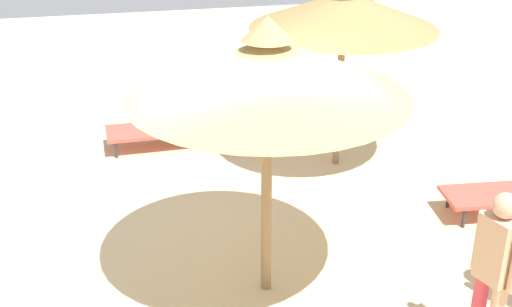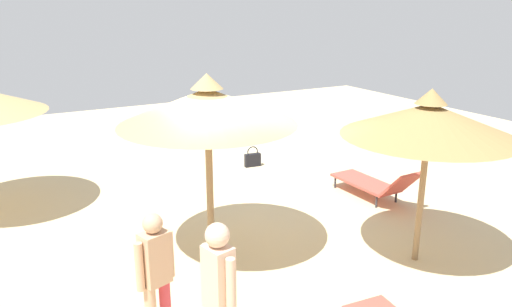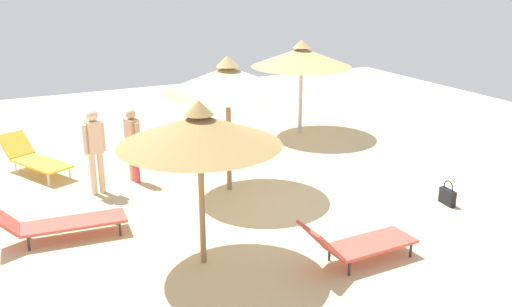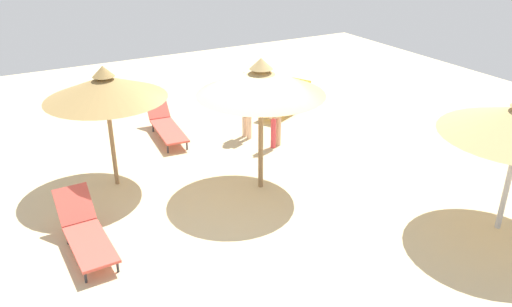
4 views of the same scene
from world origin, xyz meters
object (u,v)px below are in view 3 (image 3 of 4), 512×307
at_px(lounge_chair_back, 56,222).
at_px(person_standing_far_right, 95,146).
at_px(lounge_chair_front, 34,158).
at_px(handbag, 447,196).
at_px(person_standing_center, 132,141).
at_px(parasol_umbrella_near_right, 302,57).
at_px(parasol_umbrella_near_left, 200,130).
at_px(parasol_umbrella_edge, 228,80).
at_px(lounge_chair_far_left, 356,243).

bearing_deg(lounge_chair_back, person_standing_far_right, -30.49).
xyz_separation_m(lounge_chair_back, lounge_chair_front, (3.67, -0.04, 0.04)).
bearing_deg(handbag, person_standing_center, 52.20).
xyz_separation_m(parasol_umbrella_near_right, person_standing_center, (-1.73, 5.22, -1.22)).
bearing_deg(handbag, person_standing_far_right, 58.81).
relative_size(parasol_umbrella_near_left, person_standing_center, 1.62).
relative_size(parasol_umbrella_near_left, parasol_umbrella_edge, 0.93).
xyz_separation_m(parasol_umbrella_near_right, lounge_chair_back, (-3.93, 7.16, -1.82)).
bearing_deg(lounge_chair_front, parasol_umbrella_near_right, -87.96).
height_order(parasol_umbrella_near_left, parasol_umbrella_near_right, parasol_umbrella_near_left).
relative_size(lounge_chair_front, lounge_chair_far_left, 1.04).
xyz_separation_m(parasol_umbrella_edge, parasol_umbrella_near_right, (3.11, -3.56, -0.20)).
relative_size(parasol_umbrella_edge, lounge_chair_back, 1.24).
distance_m(parasol_umbrella_near_right, person_standing_center, 5.63).
relative_size(parasol_umbrella_near_right, handbag, 5.50).
relative_size(parasol_umbrella_edge, lounge_chair_far_left, 1.42).
distance_m(lounge_chair_back, lounge_chair_front, 3.67).
distance_m(parasol_umbrella_near_left, person_standing_far_right, 3.97).
xyz_separation_m(lounge_chair_front, lounge_chair_far_left, (-6.64, -4.06, -0.02)).
bearing_deg(person_standing_far_right, parasol_umbrella_edge, -111.96).
height_order(lounge_chair_far_left, person_standing_center, person_standing_center).
bearing_deg(lounge_chair_far_left, handbag, -69.56).
bearing_deg(parasol_umbrella_near_right, parasol_umbrella_edge, 131.12).
distance_m(person_standing_center, handbag, 6.61).
distance_m(lounge_chair_back, lounge_chair_far_left, 5.06).
relative_size(parasol_umbrella_near_left, person_standing_far_right, 1.47).
relative_size(parasol_umbrella_near_right, lounge_chair_front, 1.33).
xyz_separation_m(parasol_umbrella_near_left, lounge_chair_far_left, (-1.11, -2.13, -1.83)).
bearing_deg(lounge_chair_front, lounge_chair_back, 179.41).
xyz_separation_m(parasol_umbrella_near_left, parasol_umbrella_near_right, (5.78, -5.19, -0.04)).
bearing_deg(parasol_umbrella_near_right, lounge_chair_far_left, 156.00).
bearing_deg(person_standing_far_right, lounge_chair_back, 149.51).
bearing_deg(person_standing_far_right, parasol_umbrella_near_right, -71.01).
bearing_deg(parasol_umbrella_near_left, person_standing_center, 0.35).
relative_size(parasol_umbrella_edge, person_standing_center, 1.74).
bearing_deg(lounge_chair_back, handbag, -104.38).
distance_m(parasol_umbrella_near_right, person_standing_far_right, 6.53).
bearing_deg(parasol_umbrella_near_right, person_standing_far_right, 108.99).
bearing_deg(lounge_chair_front, lounge_chair_far_left, -148.57).
bearing_deg(lounge_chair_far_left, lounge_chair_back, 54.11).
distance_m(parasol_umbrella_near_right, lounge_chair_front, 7.35).
height_order(parasol_umbrella_near_right, lounge_chair_far_left, parasol_umbrella_near_right).
height_order(parasol_umbrella_near_left, person_standing_far_right, parasol_umbrella_near_left).
xyz_separation_m(lounge_chair_back, handbag, (-1.83, -7.14, -0.15)).
xyz_separation_m(person_standing_far_right, handbag, (-3.67, -6.06, -0.85)).
distance_m(parasol_umbrella_edge, lounge_chair_far_left, 4.30).
height_order(person_standing_far_right, handbag, person_standing_far_right).
height_order(parasol_umbrella_near_left, lounge_chair_back, parasol_umbrella_near_left).
distance_m(lounge_chair_far_left, person_standing_center, 5.62).
relative_size(parasol_umbrella_near_right, lounge_chair_far_left, 1.39).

